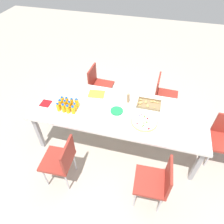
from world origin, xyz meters
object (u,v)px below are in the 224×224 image
Objects in this scene: juice_bottle_5 at (65,104)px; juice_bottle_11 at (77,103)px; juice_bottle_7 at (75,107)px; juice_bottle_10 at (72,102)px; juice_bottle_9 at (67,101)px; juice_bottle_1 at (63,108)px; fruit_pizza at (144,122)px; snack_tray at (148,104)px; juice_bottle_6 at (70,105)px; juice_bottle_8 at (63,101)px; napkin_stack at (46,103)px; chair_far_left at (98,83)px; chair_far_right at (163,93)px; juice_bottle_4 at (60,104)px; chair_near_left at (61,159)px; party_table at (119,113)px; paper_folder at (97,94)px; juice_bottle_3 at (73,110)px; chair_near_right at (157,181)px; plate_stack at (117,111)px; juice_bottle_0 at (58,107)px; cardboard_tube at (128,98)px.

juice_bottle_5 reaches higher than juice_bottle_11.
juice_bottle_7 is 0.11m from juice_bottle_10.
juice_bottle_5 is at bearing -88.37° from juice_bottle_9.
fruit_pizza is at bearing 3.96° from juice_bottle_1.
snack_tray is at bearing 18.00° from juice_bottle_5.
juice_bottle_8 is (-0.15, 0.07, -0.00)m from juice_bottle_6.
juice_bottle_11 reaches higher than napkin_stack.
juice_bottle_9 reaches higher than juice_bottle_7.
juice_bottle_8 reaches higher than chair_far_left.
chair_far_right is 5.73× the size of juice_bottle_4.
chair_near_left is at bearing -32.59° from chair_far_right.
juice_bottle_10 is 0.08m from juice_bottle_11.
juice_bottle_8 is at bearing -174.84° from party_table.
snack_tray is (1.19, 0.32, -0.06)m from juice_bottle_9.
juice_bottle_5 is at bearing -129.16° from paper_folder.
juice_bottle_3 reaches higher than chair_far_left.
chair_near_left is 1.00× the size of chair_near_right.
juice_bottle_3 is at bearing -42.50° from juice_bottle_9.
snack_tray is at bearing 23.84° from juice_bottle_3.
juice_bottle_7 is (0.23, -0.01, -0.01)m from juice_bottle_4.
chair_far_left is at bearing 88.60° from juice_bottle_7.
snack_tray is at bearing 15.84° from juice_bottle_10.
juice_bottle_1 is 0.11m from juice_bottle_4.
chair_far_right is 1.15m from plate_stack.
chair_far_left is at bearing -87.62° from chair_far_right.
fruit_pizza is at bearing -0.19° from napkin_stack.
juice_bottle_5 is 0.15m from juice_bottle_7.
juice_bottle_9 is at bearing 59.64° from chair_near_right.
juice_bottle_9 is at bearing -53.75° from chair_far_right.
juice_bottle_11 is at bearing 89.57° from juice_bottle_3.
party_table is at bearing 14.64° from juice_bottle_0.
cardboard_tube reaches higher than juice_bottle_5.
cardboard_tube is at bearing 130.14° from fruit_pizza.
juice_bottle_4 is at bearing 179.24° from juice_bottle_6.
fruit_pizza is (1.26, -0.07, -0.06)m from juice_bottle_8.
juice_bottle_5 is 1.01× the size of juice_bottle_9.
juice_bottle_11 is 1.04m from fruit_pizza.
party_table is 17.08× the size of juice_bottle_6.
party_table is at bearing -32.55° from paper_folder.
party_table is 17.34× the size of juice_bottle_9.
party_table is 1.10m from chair_near_right.
party_table is 3.11× the size of chair_near_left.
chair_near_right is 1.52m from juice_bottle_7.
juice_bottle_6 is 0.95× the size of cardboard_tube.
juice_bottle_4 is (-0.00, 0.08, 0.00)m from juice_bottle_0.
juice_bottle_1 is at bearing -176.04° from fruit_pizza.
juice_bottle_11 is at bearing 45.69° from juice_bottle_1.
snack_tray reaches higher than plate_stack.
chair_far_right is 1.74m from juice_bottle_9.
chair_near_right is at bearing -75.94° from snack_tray.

